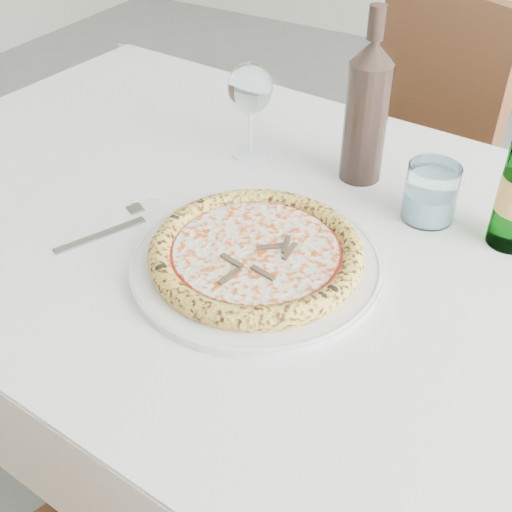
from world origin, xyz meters
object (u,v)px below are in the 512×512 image
Objects in this scene: wine_glass at (250,90)px; tumbler at (430,196)px; dining_table at (287,272)px; pizza at (256,253)px; chair_far at (402,155)px; wine_bottle at (367,110)px; plate at (256,262)px.

wine_glass reaches higher than tumbler.
dining_table is 0.15m from pizza.
tumbler is at bearing -5.18° from wine_glass.
tumbler is (0.22, -0.57, 0.26)m from chair_far.
pizza is 0.33m from wine_bottle.
wine_bottle is (0.03, 0.21, 0.21)m from dining_table.
plate is at bearing -86.76° from chair_far.
plate is 3.95× the size of tumbler.
dining_table is 5.26× the size of pizza.
tumbler reaches higher than pizza.
wine_bottle reaches higher than plate.
plate is 0.02m from pizza.
wine_glass is 0.21m from wine_bottle.
pizza is 1.75× the size of wine_glass.
pizza is (-0.00, -0.00, 0.02)m from plate.
wine_bottle is at bearing 156.62° from tumbler.
plate reaches higher than dining_table.
plate is 0.34m from wine_bottle.
dining_table is at bearing -86.31° from chair_far.
chair_far is 0.65m from wine_glass.
wine_bottle is at bearing 8.38° from wine_glass.
wine_bottle is (-0.14, 0.06, 0.09)m from tumbler.
wine_glass is (-0.13, -0.54, 0.35)m from chair_far.
wine_bottle reaches higher than dining_table.
plate is at bearing -57.78° from wine_glass.
wine_bottle reaches higher than pizza.
pizza reaches higher than dining_table.
chair_far reaches higher than pizza.
wine_bottle is (0.08, -0.51, 0.35)m from chair_far.
plate is at bearing -90.00° from dining_table.
pizza is (0.05, -0.82, 0.25)m from chair_far.
pizza is 0.35m from wine_glass.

